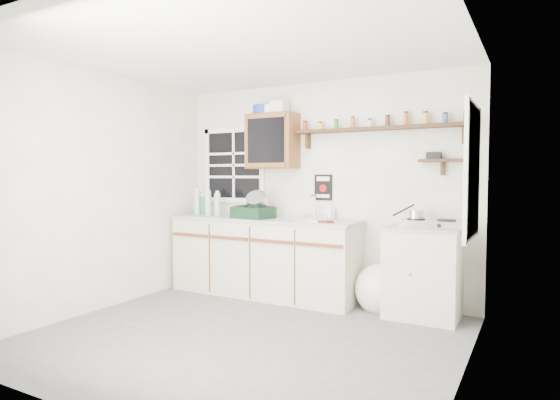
{
  "coord_description": "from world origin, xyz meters",
  "views": [
    {
      "loc": [
        2.24,
        -3.4,
        1.42
      ],
      "look_at": [
        0.05,
        0.55,
        1.18
      ],
      "focal_mm": 30.0,
      "sensor_mm": 36.0,
      "label": 1
    }
  ],
  "objects_px": {
    "right_cabinet": "(423,272)",
    "upper_cabinet": "(272,141)",
    "hotplate": "(431,223)",
    "spice_shelf": "(380,128)",
    "dish_rack": "(254,209)",
    "main_cabinet": "(264,257)"
  },
  "relations": [
    {
      "from": "upper_cabinet",
      "to": "hotplate",
      "type": "distance_m",
      "value": 2.07
    },
    {
      "from": "upper_cabinet",
      "to": "dish_rack",
      "type": "xyz_separation_m",
      "value": [
        -0.11,
        -0.24,
        -0.8
      ]
    },
    {
      "from": "right_cabinet",
      "to": "spice_shelf",
      "type": "distance_m",
      "value": 1.57
    },
    {
      "from": "right_cabinet",
      "to": "main_cabinet",
      "type": "bearing_deg",
      "value": -179.21
    },
    {
      "from": "upper_cabinet",
      "to": "spice_shelf",
      "type": "height_order",
      "value": "upper_cabinet"
    },
    {
      "from": "right_cabinet",
      "to": "upper_cabinet",
      "type": "distance_m",
      "value": 2.26
    },
    {
      "from": "spice_shelf",
      "to": "hotplate",
      "type": "xyz_separation_m",
      "value": [
        0.59,
        -0.21,
        -0.98
      ]
    },
    {
      "from": "main_cabinet",
      "to": "upper_cabinet",
      "type": "bearing_deg",
      "value": 76.32
    },
    {
      "from": "spice_shelf",
      "to": "dish_rack",
      "type": "bearing_deg",
      "value": -167.69
    },
    {
      "from": "spice_shelf",
      "to": "dish_rack",
      "type": "relative_size",
      "value": 3.96
    },
    {
      "from": "main_cabinet",
      "to": "right_cabinet",
      "type": "height_order",
      "value": "main_cabinet"
    },
    {
      "from": "dish_rack",
      "to": "upper_cabinet",
      "type": "bearing_deg",
      "value": 73.94
    },
    {
      "from": "dish_rack",
      "to": "hotplate",
      "type": "xyz_separation_m",
      "value": [
        1.98,
        0.1,
        -0.08
      ]
    },
    {
      "from": "right_cabinet",
      "to": "spice_shelf",
      "type": "relative_size",
      "value": 0.48
    },
    {
      "from": "main_cabinet",
      "to": "right_cabinet",
      "type": "bearing_deg",
      "value": 0.79
    },
    {
      "from": "upper_cabinet",
      "to": "spice_shelf",
      "type": "bearing_deg",
      "value": 3.08
    },
    {
      "from": "right_cabinet",
      "to": "upper_cabinet",
      "type": "bearing_deg",
      "value": 176.24
    },
    {
      "from": "upper_cabinet",
      "to": "dish_rack",
      "type": "height_order",
      "value": "upper_cabinet"
    },
    {
      "from": "hotplate",
      "to": "upper_cabinet",
      "type": "bearing_deg",
      "value": 168.02
    },
    {
      "from": "hotplate",
      "to": "dish_rack",
      "type": "bearing_deg",
      "value": 175.04
    },
    {
      "from": "main_cabinet",
      "to": "right_cabinet",
      "type": "relative_size",
      "value": 2.54
    },
    {
      "from": "upper_cabinet",
      "to": "spice_shelf",
      "type": "distance_m",
      "value": 1.3
    }
  ]
}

